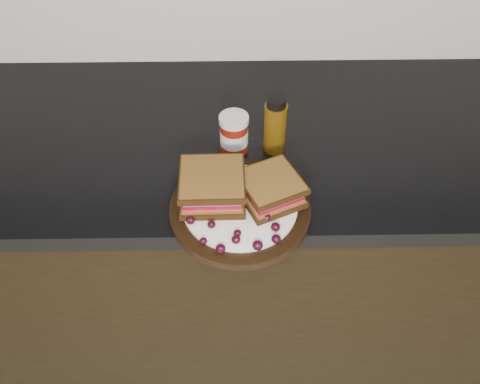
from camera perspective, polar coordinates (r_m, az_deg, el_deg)
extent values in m
cube|color=black|center=(1.58, -2.84, -6.88)|extent=(3.96, 0.58, 0.86)
cube|color=black|center=(1.25, -3.59, 5.46)|extent=(3.98, 0.60, 0.04)
cylinder|color=black|center=(1.06, 0.00, -1.90)|extent=(0.28, 0.28, 0.02)
ellipsoid|color=black|center=(1.01, -5.30, -3.00)|extent=(0.02, 0.02, 0.02)
ellipsoid|color=black|center=(1.00, -3.06, -3.48)|extent=(0.02, 0.02, 0.01)
ellipsoid|color=black|center=(0.98, -3.92, -5.24)|extent=(0.01, 0.01, 0.01)
ellipsoid|color=black|center=(0.97, -2.08, -6.05)|extent=(0.02, 0.02, 0.02)
ellipsoid|color=black|center=(0.98, -0.43, -5.10)|extent=(0.02, 0.02, 0.02)
ellipsoid|color=black|center=(0.99, -0.28, -4.43)|extent=(0.01, 0.01, 0.01)
ellipsoid|color=black|center=(0.97, 1.90, -5.70)|extent=(0.02, 0.02, 0.02)
ellipsoid|color=black|center=(0.98, 3.87, -5.01)|extent=(0.02, 0.02, 0.02)
ellipsoid|color=black|center=(1.00, 3.81, -3.76)|extent=(0.02, 0.02, 0.02)
ellipsoid|color=black|center=(1.01, 2.92, -2.72)|extent=(0.02, 0.02, 0.02)
ellipsoid|color=black|center=(1.04, 5.22, -1.43)|extent=(0.02, 0.02, 0.02)
ellipsoid|color=black|center=(1.04, 4.17, -0.83)|extent=(0.02, 0.02, 0.02)
ellipsoid|color=black|center=(1.05, 3.91, -0.10)|extent=(0.02, 0.02, 0.02)
ellipsoid|color=black|center=(1.09, 2.81, 1.66)|extent=(0.02, 0.02, 0.02)
ellipsoid|color=black|center=(1.08, -3.30, 1.01)|extent=(0.02, 0.02, 0.01)
ellipsoid|color=black|center=(1.06, -2.91, -0.02)|extent=(0.02, 0.02, 0.02)
ellipsoid|color=black|center=(1.04, -5.07, -0.79)|extent=(0.02, 0.02, 0.02)
ellipsoid|color=black|center=(1.03, -4.18, -1.83)|extent=(0.02, 0.02, 0.02)
ellipsoid|color=black|center=(1.07, -3.99, 0.41)|extent=(0.02, 0.02, 0.02)
ellipsoid|color=black|center=(1.06, -3.33, 0.27)|extent=(0.02, 0.02, 0.02)
ellipsoid|color=black|center=(1.04, -3.55, -1.17)|extent=(0.02, 0.02, 0.02)
cylinder|color=maroon|center=(1.16, -0.65, 6.22)|extent=(0.08, 0.08, 0.09)
cylinder|color=#4F3307|center=(1.15, 3.76, 7.21)|extent=(0.05, 0.05, 0.14)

